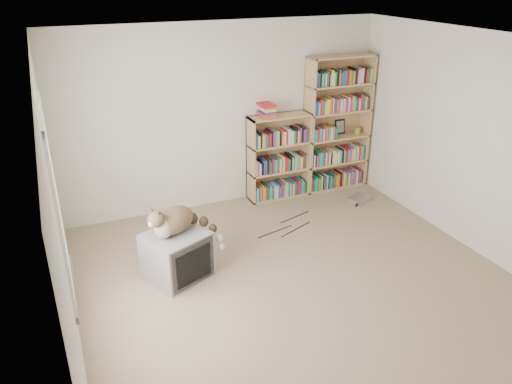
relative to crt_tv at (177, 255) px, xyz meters
name	(u,v)px	position (x,y,z in m)	size (l,w,h in m)	color
floor	(309,295)	(1.16, -0.87, -0.26)	(4.50, 5.00, 0.01)	tan
wall_back	(224,117)	(1.16, 1.63, 0.99)	(4.50, 0.02, 2.50)	silver
wall_left	(60,230)	(-1.09, -0.87, 0.99)	(0.02, 5.00, 2.50)	silver
wall_right	(495,152)	(3.41, -0.87, 0.99)	(0.02, 5.00, 2.50)	silver
ceiling	(322,46)	(1.16, -0.87, 2.24)	(4.50, 5.00, 0.02)	white
window	(57,202)	(-1.08, -0.67, 1.14)	(0.02, 1.22, 1.52)	white
crt_tv	(177,255)	(0.00, 0.00, 0.00)	(0.78, 0.75, 0.53)	gray
cat	(180,223)	(0.07, 0.03, 0.37)	(0.86, 0.55, 0.61)	#332215
bookcase_tall	(336,128)	(2.86, 1.49, 0.67)	(0.99, 0.30, 1.98)	tan
bookcase_short	(278,160)	(1.92, 1.49, 0.29)	(0.89, 0.30, 1.23)	tan
book_stack	(267,110)	(1.74, 1.50, 1.05)	(0.21, 0.28, 0.18)	red
green_mug	(357,130)	(3.22, 1.47, 0.59)	(0.09, 0.09, 0.10)	olive
framed_print	(340,127)	(2.97, 1.57, 0.65)	(0.16, 0.01, 0.22)	black
dvd_player	(359,199)	(2.92, 0.83, -0.23)	(0.32, 0.23, 0.07)	#A6A6AB
wall_outlet	(68,256)	(-1.08, 0.34, 0.06)	(0.01, 0.08, 0.13)	silver
floor_cables	(274,226)	(1.45, 0.63, -0.26)	(1.20, 0.70, 0.01)	black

